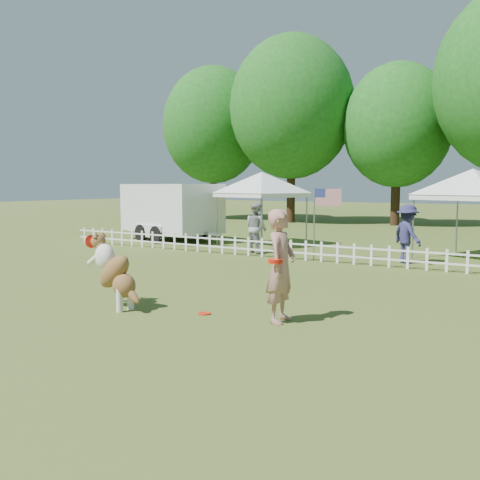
{
  "coord_description": "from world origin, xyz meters",
  "views": [
    {
      "loc": [
        5.45,
        -7.45,
        2.25
      ],
      "look_at": [
        -0.45,
        2.0,
        1.1
      ],
      "focal_mm": 40.0,
      "sensor_mm": 36.0,
      "label": 1
    }
  ],
  "objects_px": {
    "canopy_tent_left": "(262,209)",
    "canopy_tent_right": "(471,215)",
    "handler": "(281,266)",
    "spectator_a": "(256,228)",
    "frisbee_on_turf": "(204,313)",
    "flag_pole": "(314,224)",
    "dog": "(115,272)",
    "spectator_b": "(407,234)",
    "cargo_trailer": "(171,212)"
  },
  "relations": [
    {
      "from": "handler",
      "to": "frisbee_on_turf",
      "type": "xyz_separation_m",
      "value": [
        -1.38,
        -0.24,
        -0.92
      ]
    },
    {
      "from": "handler",
      "to": "canopy_tent_left",
      "type": "height_order",
      "value": "canopy_tent_left"
    },
    {
      "from": "dog",
      "to": "cargo_trailer",
      "type": "distance_m",
      "value": 12.07
    },
    {
      "from": "flag_pole",
      "to": "spectator_a",
      "type": "bearing_deg",
      "value": 143.92
    },
    {
      "from": "handler",
      "to": "cargo_trailer",
      "type": "xyz_separation_m",
      "value": [
        -9.82,
        9.2,
        0.24
      ]
    },
    {
      "from": "handler",
      "to": "spectator_b",
      "type": "distance_m",
      "value": 7.81
    },
    {
      "from": "canopy_tent_left",
      "to": "spectator_a",
      "type": "xyz_separation_m",
      "value": [
        1.04,
        -2.18,
        -0.5
      ]
    },
    {
      "from": "spectator_a",
      "to": "spectator_b",
      "type": "height_order",
      "value": "spectator_b"
    },
    {
      "from": "handler",
      "to": "frisbee_on_turf",
      "type": "distance_m",
      "value": 1.67
    },
    {
      "from": "frisbee_on_turf",
      "to": "flag_pole",
      "type": "height_order",
      "value": "flag_pole"
    },
    {
      "from": "flag_pole",
      "to": "cargo_trailer",
      "type": "bearing_deg",
      "value": 139.52
    },
    {
      "from": "dog",
      "to": "spectator_b",
      "type": "bearing_deg",
      "value": 79.95
    },
    {
      "from": "frisbee_on_turf",
      "to": "cargo_trailer",
      "type": "distance_m",
      "value": 12.72
    },
    {
      "from": "handler",
      "to": "canopy_tent_right",
      "type": "xyz_separation_m",
      "value": [
        1.41,
        9.69,
        0.41
      ]
    },
    {
      "from": "frisbee_on_turf",
      "to": "spectator_a",
      "type": "distance_m",
      "value": 8.58
    },
    {
      "from": "frisbee_on_turf",
      "to": "cargo_trailer",
      "type": "relative_size",
      "value": 0.04
    },
    {
      "from": "dog",
      "to": "canopy_tent_left",
      "type": "xyz_separation_m",
      "value": [
        -2.9,
        10.48,
        0.66
      ]
    },
    {
      "from": "handler",
      "to": "spectator_a",
      "type": "bearing_deg",
      "value": 26.67
    },
    {
      "from": "handler",
      "to": "canopy_tent_left",
      "type": "distance_m",
      "value": 11.39
    },
    {
      "from": "dog",
      "to": "canopy_tent_right",
      "type": "bearing_deg",
      "value": 76.42
    },
    {
      "from": "dog",
      "to": "cargo_trailer",
      "type": "relative_size",
      "value": 0.25
    },
    {
      "from": "canopy_tent_right",
      "to": "flag_pole",
      "type": "xyz_separation_m",
      "value": [
        -3.98,
        -2.62,
        -0.25
      ]
    },
    {
      "from": "dog",
      "to": "flag_pole",
      "type": "xyz_separation_m",
      "value": [
        0.43,
        7.81,
        0.42
      ]
    },
    {
      "from": "canopy_tent_right",
      "to": "flag_pole",
      "type": "relative_size",
      "value": 1.22
    },
    {
      "from": "dog",
      "to": "cargo_trailer",
      "type": "height_order",
      "value": "cargo_trailer"
    },
    {
      "from": "frisbee_on_turf",
      "to": "spectator_b",
      "type": "distance_m",
      "value": 8.21
    },
    {
      "from": "handler",
      "to": "dog",
      "type": "bearing_deg",
      "value": 97.84
    },
    {
      "from": "canopy_tent_left",
      "to": "dog",
      "type": "bearing_deg",
      "value": -58.49
    },
    {
      "from": "flag_pole",
      "to": "spectator_a",
      "type": "relative_size",
      "value": 1.3
    },
    {
      "from": "cargo_trailer",
      "to": "spectator_b",
      "type": "bearing_deg",
      "value": 6.57
    },
    {
      "from": "spectator_b",
      "to": "spectator_a",
      "type": "bearing_deg",
      "value": 43.03
    },
    {
      "from": "frisbee_on_turf",
      "to": "cargo_trailer",
      "type": "xyz_separation_m",
      "value": [
        -8.44,
        9.44,
        1.16
      ]
    },
    {
      "from": "dog",
      "to": "canopy_tent_right",
      "type": "relative_size",
      "value": 0.51
    },
    {
      "from": "canopy_tent_left",
      "to": "canopy_tent_right",
      "type": "xyz_separation_m",
      "value": [
        7.31,
        -0.05,
        0.0
      ]
    },
    {
      "from": "frisbee_on_turf",
      "to": "flag_pole",
      "type": "xyz_separation_m",
      "value": [
        -1.19,
        7.31,
        1.08
      ]
    },
    {
      "from": "canopy_tent_right",
      "to": "frisbee_on_turf",
      "type": "bearing_deg",
      "value": -83.96
    },
    {
      "from": "dog",
      "to": "handler",
      "type": "bearing_deg",
      "value": 23.29
    },
    {
      "from": "handler",
      "to": "dog",
      "type": "distance_m",
      "value": 3.11
    },
    {
      "from": "canopy_tent_right",
      "to": "spectator_a",
      "type": "height_order",
      "value": "canopy_tent_right"
    },
    {
      "from": "cargo_trailer",
      "to": "spectator_b",
      "type": "relative_size",
      "value": 3.13
    },
    {
      "from": "canopy_tent_right",
      "to": "spectator_b",
      "type": "xyz_separation_m",
      "value": [
        -1.4,
        -1.88,
        -0.49
      ]
    },
    {
      "from": "canopy_tent_left",
      "to": "cargo_trailer",
      "type": "xyz_separation_m",
      "value": [
        -3.91,
        -0.53,
        -0.17
      ]
    },
    {
      "from": "handler",
      "to": "spectator_b",
      "type": "xyz_separation_m",
      "value": [
        0.01,
        7.81,
        -0.08
      ]
    },
    {
      "from": "dog",
      "to": "cargo_trailer",
      "type": "bearing_deg",
      "value": 133.74
    },
    {
      "from": "canopy_tent_right",
      "to": "dog",
      "type": "bearing_deg",
      "value": -91.22
    },
    {
      "from": "cargo_trailer",
      "to": "flag_pole",
      "type": "bearing_deg",
      "value": -1.78
    },
    {
      "from": "spectator_b",
      "to": "handler",
      "type": "bearing_deg",
      "value": 130.0
    },
    {
      "from": "canopy_tent_left",
      "to": "canopy_tent_right",
      "type": "height_order",
      "value": "canopy_tent_right"
    },
    {
      "from": "flag_pole",
      "to": "spectator_b",
      "type": "xyz_separation_m",
      "value": [
        2.58,
        0.74,
        -0.25
      ]
    },
    {
      "from": "spectator_a",
      "to": "spectator_b",
      "type": "relative_size",
      "value": 0.99
    }
  ]
}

